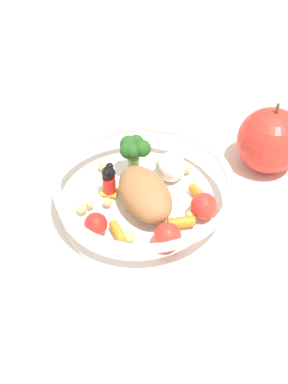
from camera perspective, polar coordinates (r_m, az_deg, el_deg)
name	(u,v)px	position (r m, az deg, el deg)	size (l,w,h in m)	color
ground_plane	(155,201)	(0.56, 1.26, -1.02)	(2.40, 2.40, 0.00)	silver
food_container	(147,190)	(0.54, 0.38, 0.21)	(0.20, 0.20, 0.06)	white
loose_apple	(270,140)	(0.60, 14.71, 5.94)	(0.08, 0.08, 0.09)	red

